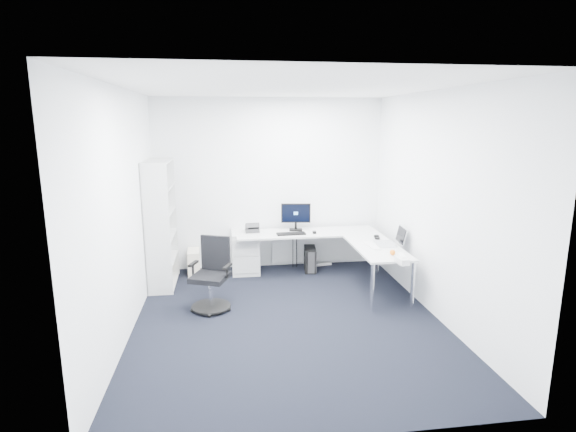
{
  "coord_description": "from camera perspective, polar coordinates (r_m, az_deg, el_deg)",
  "views": [
    {
      "loc": [
        -0.7,
        -4.97,
        2.34
      ],
      "look_at": [
        0.15,
        1.05,
        1.05
      ],
      "focal_mm": 28.0,
      "sensor_mm": 36.0,
      "label": 1
    }
  ],
  "objects": [
    {
      "name": "bookshelf",
      "position": [
        6.64,
        -15.84,
        -0.96
      ],
      "size": [
        0.35,
        0.9,
        1.81
      ],
      "primitive_type": null,
      "color": "silver",
      "rests_on": "ground"
    },
    {
      "name": "mouse",
      "position": [
        6.92,
        3.37,
        -2.08
      ],
      "size": [
        0.06,
        0.1,
        0.03
      ],
      "primitive_type": "cube",
      "rotation": [
        0.0,
        0.0,
        -0.12
      ],
      "color": "black",
      "rests_on": "l_desk"
    },
    {
      "name": "task_chair",
      "position": [
        5.73,
        -9.88,
        -7.42
      ],
      "size": [
        0.66,
        0.66,
        0.91
      ],
      "primitive_type": null,
      "rotation": [
        0.0,
        0.0,
        -0.38
      ],
      "color": "black",
      "rests_on": "ground"
    },
    {
      "name": "wall_left",
      "position": [
        5.19,
        -20.12,
        0.23
      ],
      "size": [
        0.02,
        4.2,
        2.7
      ],
      "primitive_type": "cube",
      "color": "white",
      "rests_on": "ground"
    },
    {
      "name": "ceiling",
      "position": [
        5.03,
        -0.03,
        16.08
      ],
      "size": [
        4.2,
        4.2,
        0.0
      ],
      "primitive_type": "plane",
      "color": "white"
    },
    {
      "name": "black_pc_tower",
      "position": [
        7.18,
        2.81,
        -5.47
      ],
      "size": [
        0.22,
        0.41,
        0.38
      ],
      "primitive_type": "cube",
      "rotation": [
        0.0,
        0.0,
        -0.13
      ],
      "color": "black",
      "rests_on": "ground"
    },
    {
      "name": "tissue_box",
      "position": [
        5.64,
        14.26,
        -5.5
      ],
      "size": [
        0.13,
        0.22,
        0.07
      ],
      "primitive_type": "cube",
      "rotation": [
        0.0,
        0.0,
        0.09
      ],
      "color": "silver",
      "rests_on": "l_desk"
    },
    {
      "name": "black_keyboard",
      "position": [
        6.84,
        0.39,
        -2.27
      ],
      "size": [
        0.44,
        0.17,
        0.02
      ],
      "primitive_type": "cube",
      "rotation": [
        0.0,
        0.0,
        0.05
      ],
      "color": "black",
      "rests_on": "l_desk"
    },
    {
      "name": "l_desk",
      "position": [
        6.8,
        2.94,
        -5.3
      ],
      "size": [
        2.21,
        1.24,
        0.65
      ],
      "primitive_type": null,
      "color": "silver",
      "rests_on": "ground"
    },
    {
      "name": "headphones",
      "position": [
        6.76,
        11.22,
        -2.57
      ],
      "size": [
        0.15,
        0.2,
        0.05
      ],
      "primitive_type": null,
      "rotation": [
        0.0,
        0.0,
        -0.23
      ],
      "color": "black",
      "rests_on": "l_desk"
    },
    {
      "name": "ground",
      "position": [
        5.54,
        -0.02,
        -13.02
      ],
      "size": [
        4.2,
        4.2,
        0.0
      ],
      "primitive_type": "plane",
      "color": "black"
    },
    {
      "name": "beige_pc_tower",
      "position": [
        7.18,
        -11.87,
        -5.72
      ],
      "size": [
        0.19,
        0.4,
        0.38
      ],
      "primitive_type": "cube",
      "rotation": [
        0.0,
        0.0,
        0.04
      ],
      "color": "beige",
      "rests_on": "ground"
    },
    {
      "name": "wall_front",
      "position": [
        3.12,
        5.38,
        -6.61
      ],
      "size": [
        3.6,
        0.02,
        2.7
      ],
      "primitive_type": "cube",
      "color": "white",
      "rests_on": "ground"
    },
    {
      "name": "laptop",
      "position": [
        6.4,
        12.29,
        -2.44
      ],
      "size": [
        0.4,
        0.39,
        0.26
      ],
      "primitive_type": null,
      "rotation": [
        0.0,
        0.0,
        -0.09
      ],
      "color": "silver",
      "rests_on": "l_desk"
    },
    {
      "name": "monitor",
      "position": [
        7.05,
        1.0,
        -0.08
      ],
      "size": [
        0.48,
        0.21,
        0.44
      ],
      "primitive_type": null,
      "rotation": [
        0.0,
        0.0,
        -0.14
      ],
      "color": "black",
      "rests_on": "l_desk"
    },
    {
      "name": "orange_fruit",
      "position": [
        5.95,
        13.14,
        -4.53
      ],
      "size": [
        0.07,
        0.07,
        0.07
      ],
      "primitive_type": "sphere",
      "color": "orange",
      "rests_on": "l_desk"
    },
    {
      "name": "desk_phone",
      "position": [
        7.01,
        -4.57,
        -1.43
      ],
      "size": [
        0.22,
        0.22,
        0.15
      ],
      "primitive_type": null,
      "rotation": [
        0.0,
        0.0,
        0.03
      ],
      "color": "#2E2F31",
      "rests_on": "l_desk"
    },
    {
      "name": "wall_back",
      "position": [
        7.17,
        -2.36,
        4.04
      ],
      "size": [
        3.6,
        0.02,
        2.7
      ],
      "primitive_type": "cube",
      "color": "white",
      "rests_on": "ground"
    },
    {
      "name": "white_keyboard",
      "position": [
        6.32,
        10.63,
        -3.73
      ],
      "size": [
        0.14,
        0.41,
        0.01
      ],
      "primitive_type": "cube",
      "rotation": [
        0.0,
        0.0,
        0.07
      ],
      "color": "silver",
      "rests_on": "l_desk"
    },
    {
      "name": "power_strip",
      "position": [
        7.48,
        4.28,
        -6.13
      ],
      "size": [
        0.34,
        0.11,
        0.04
      ],
      "primitive_type": "cube",
      "rotation": [
        0.0,
        0.0,
        0.14
      ],
      "color": "silver",
      "rests_on": "ground"
    },
    {
      "name": "wall_right",
      "position": [
        5.65,
        18.37,
        1.27
      ],
      "size": [
        0.02,
        4.2,
        2.7
      ],
      "primitive_type": "cube",
      "color": "white",
      "rests_on": "ground"
    },
    {
      "name": "drawer_pedestal",
      "position": [
        7.1,
        -5.42,
        -4.57
      ],
      "size": [
        0.42,
        0.52,
        0.65
      ],
      "primitive_type": "cube",
      "color": "silver",
      "rests_on": "ground"
    }
  ]
}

